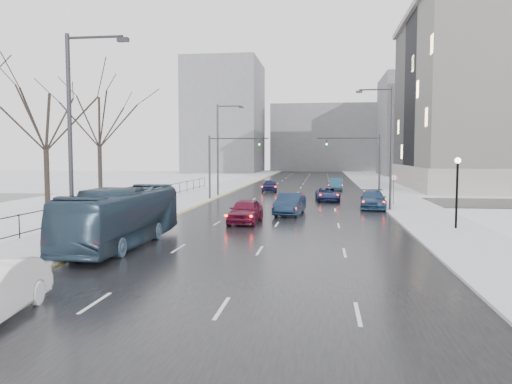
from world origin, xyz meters
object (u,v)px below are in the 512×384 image
at_px(sedan_right_far, 373,200).
at_px(sedan_right_distant, 336,184).
at_px(tree_park_d, 48,215).
at_px(sedan_center_far, 270,186).
at_px(bus, 122,217).
at_px(sedan_right_near, 290,204).
at_px(streetlight_l_near, 75,132).
at_px(streetlight_l_far, 220,145).
at_px(lamppost_r_mid, 457,182).
at_px(streetlight_r_mid, 388,142).
at_px(mast_signal_left, 220,159).
at_px(sedan_right_cross, 327,194).
at_px(sedan_center_near, 245,211).
at_px(no_uturn_sign, 394,181).
at_px(tree_park_e, 101,202).
at_px(mast_signal_right, 368,160).

xyz_separation_m(sedan_right_far, sedan_right_distant, (-2.54, 21.39, 0.01)).
relative_size(tree_park_d, sedan_center_far, 2.84).
bearing_deg(bus, sedan_right_near, 62.37).
distance_m(streetlight_l_near, streetlight_l_far, 32.00).
height_order(lamppost_r_mid, sedan_right_distant, lamppost_r_mid).
xyz_separation_m(streetlight_r_mid, sedan_right_far, (-0.97, 1.65, -4.82)).
xyz_separation_m(mast_signal_left, sedan_right_cross, (10.77, 0.10, -3.40)).
distance_m(streetlight_l_near, sedan_right_cross, 30.80).
bearing_deg(sedan_center_near, sedan_center_far, 95.08).
bearing_deg(sedan_right_far, no_uturn_sign, 53.75).
bearing_deg(bus, tree_park_d, 133.40).
bearing_deg(tree_park_d, streetlight_l_near, -55.47).
distance_m(tree_park_e, streetlight_l_far, 14.01).
bearing_deg(mast_signal_left, lamppost_r_mid, -44.48).
height_order(streetlight_l_far, mast_signal_left, streetlight_l_far).
relative_size(streetlight_l_far, sedan_right_far, 1.91).
bearing_deg(streetlight_r_mid, sedan_right_near, -154.55).
relative_size(tree_park_d, lamppost_r_mid, 2.92).
relative_size(streetlight_r_mid, sedan_right_near, 1.99).
xyz_separation_m(streetlight_l_far, sedan_right_cross, (11.61, -3.90, -4.91)).
bearing_deg(lamppost_r_mid, bus, -156.99).
distance_m(bus, sedan_center_near, 10.31).
bearing_deg(lamppost_r_mid, streetlight_l_near, -152.45).
relative_size(lamppost_r_mid, sedan_right_cross, 0.90).
height_order(tree_park_e, streetlight_r_mid, streetlight_r_mid).
relative_size(streetlight_r_mid, lamppost_r_mid, 2.34).
bearing_deg(sedan_right_cross, sedan_right_far, -63.66).
bearing_deg(no_uturn_sign, bus, -126.81).
relative_size(streetlight_l_far, sedan_center_near, 2.11).
bearing_deg(mast_signal_left, mast_signal_right, 0.00).
xyz_separation_m(tree_park_e, mast_signal_left, (10.87, 4.00, 4.11)).
xyz_separation_m(tree_park_e, no_uturn_sign, (27.40, 0.00, 2.30)).
bearing_deg(tree_park_e, sedan_right_cross, 10.72).
height_order(streetlight_l_far, lamppost_r_mid, streetlight_l_far).
xyz_separation_m(lamppost_r_mid, sedan_right_far, (-3.80, 11.65, -2.14)).
bearing_deg(sedan_right_distant, sedan_right_cross, -91.58).
relative_size(tree_park_e, mast_signal_left, 2.08).
bearing_deg(sedan_center_near, no_uturn_sign, 50.25).
bearing_deg(sedan_center_far, lamppost_r_mid, -67.40).
relative_size(tree_park_e, bus, 1.28).
bearing_deg(lamppost_r_mid, sedan_right_far, 108.06).
bearing_deg(sedan_right_distant, sedan_center_far, -152.45).
distance_m(lamppost_r_mid, sedan_center_far, 32.79).
bearing_deg(sedan_right_near, streetlight_l_far, 125.49).
distance_m(mast_signal_left, bus, 25.78).
bearing_deg(sedan_right_near, sedan_center_near, -111.72).
bearing_deg(mast_signal_left, streetlight_l_near, -91.72).
bearing_deg(sedan_center_near, streetlight_l_near, -115.49).
distance_m(bus, sedan_right_cross, 27.79).
relative_size(tree_park_e, streetlight_r_mid, 1.35).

